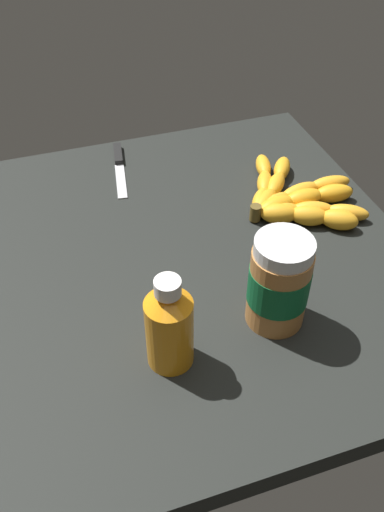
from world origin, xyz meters
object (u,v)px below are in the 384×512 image
object	(u,v)px
peanut_butter_jar	(279,283)
honey_bottle	(169,326)
banana_bunch	(295,198)
butter_knife	(119,165)

from	to	relation	value
peanut_butter_jar	honey_bottle	bearing A→B (deg)	97.70
banana_bunch	peanut_butter_jar	world-z (taller)	peanut_butter_jar
peanut_butter_jar	banana_bunch	bearing A→B (deg)	-32.45
honey_bottle	butter_knife	bearing A→B (deg)	-4.47
banana_bunch	peanut_butter_jar	bearing A→B (deg)	147.55
banana_bunch	butter_knife	distance (cm)	35.96
banana_bunch	peanut_butter_jar	distance (cm)	28.60
peanut_butter_jar	butter_knife	bearing A→B (deg)	15.50
honey_bottle	butter_knife	size ratio (longest dim) A/B	0.82
butter_knife	peanut_butter_jar	bearing A→B (deg)	-164.50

